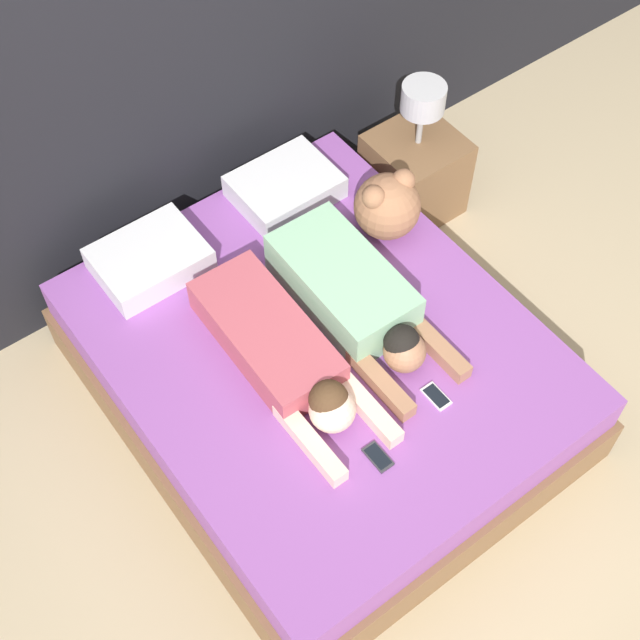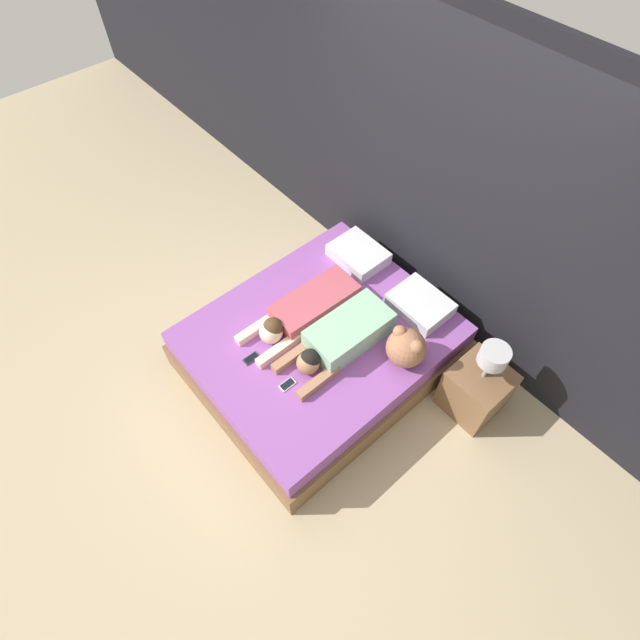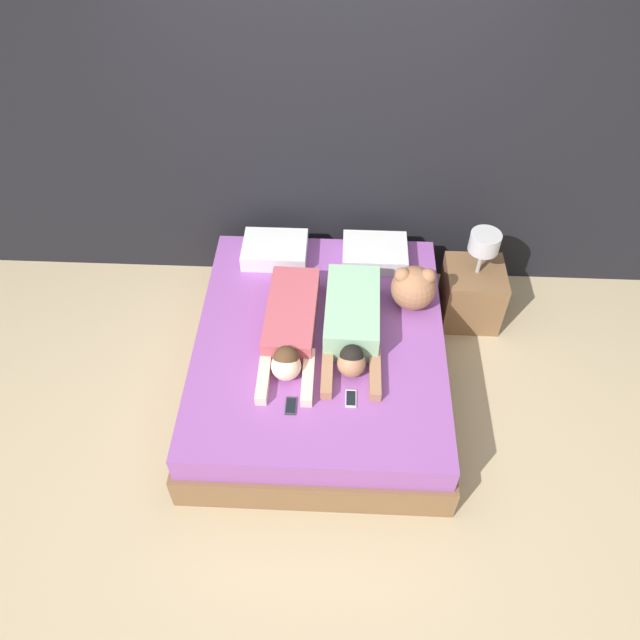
{
  "view_description": "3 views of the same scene",
  "coord_description": "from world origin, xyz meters",
  "px_view_note": "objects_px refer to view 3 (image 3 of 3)",
  "views": [
    {
      "loc": [
        -1.26,
        -1.68,
        3.58
      ],
      "look_at": [
        0.0,
        0.0,
        0.62
      ],
      "focal_mm": 50.0,
      "sensor_mm": 36.0,
      "label": 1
    },
    {
      "loc": [
        1.71,
        -1.48,
        3.76
      ],
      "look_at": [
        0.0,
        0.0,
        0.62
      ],
      "focal_mm": 28.0,
      "sensor_mm": 36.0,
      "label": 2
    },
    {
      "loc": [
        0.12,
        -2.69,
        3.57
      ],
      "look_at": [
        0.0,
        0.0,
        0.62
      ],
      "focal_mm": 35.0,
      "sensor_mm": 36.0,
      "label": 3
    }
  ],
  "objects_px": {
    "person_left": "(290,327)",
    "nightstand": "(472,291)",
    "person_right": "(352,322)",
    "cell_phone_left": "(291,406)",
    "bed": "(320,358)",
    "pillow_head_left": "(275,250)",
    "cell_phone_right": "(351,399)",
    "plush_toy": "(413,287)",
    "pillow_head_right": "(375,253)"
  },
  "relations": [
    {
      "from": "bed",
      "to": "person_left",
      "type": "distance_m",
      "value": 0.38
    },
    {
      "from": "person_right",
      "to": "plush_toy",
      "type": "relative_size",
      "value": 3.05
    },
    {
      "from": "person_left",
      "to": "cell_phone_left",
      "type": "relative_size",
      "value": 8.4
    },
    {
      "from": "person_right",
      "to": "cell_phone_left",
      "type": "height_order",
      "value": "person_right"
    },
    {
      "from": "pillow_head_right",
      "to": "nightstand",
      "type": "relative_size",
      "value": 0.58
    },
    {
      "from": "plush_toy",
      "to": "pillow_head_left",
      "type": "bearing_deg",
      "value": 155.47
    },
    {
      "from": "person_left",
      "to": "plush_toy",
      "type": "bearing_deg",
      "value": 22.29
    },
    {
      "from": "person_right",
      "to": "cell_phone_right",
      "type": "xyz_separation_m",
      "value": [
        0.0,
        -0.54,
        -0.1
      ]
    },
    {
      "from": "person_left",
      "to": "cell_phone_left",
      "type": "xyz_separation_m",
      "value": [
        0.04,
        -0.56,
        -0.08
      ]
    },
    {
      "from": "cell_phone_left",
      "to": "cell_phone_right",
      "type": "distance_m",
      "value": 0.36
    },
    {
      "from": "person_right",
      "to": "cell_phone_left",
      "type": "bearing_deg",
      "value": -120.37
    },
    {
      "from": "pillow_head_right",
      "to": "cell_phone_right",
      "type": "xyz_separation_m",
      "value": [
        -0.16,
        -1.27,
        -0.05
      ]
    },
    {
      "from": "person_left",
      "to": "nightstand",
      "type": "relative_size",
      "value": 1.3
    },
    {
      "from": "pillow_head_left",
      "to": "plush_toy",
      "type": "xyz_separation_m",
      "value": [
        0.98,
        -0.45,
        0.1
      ]
    },
    {
      "from": "cell_phone_left",
      "to": "pillow_head_right",
      "type": "bearing_deg",
      "value": 68.89
    },
    {
      "from": "plush_toy",
      "to": "cell_phone_left",
      "type": "bearing_deg",
      "value": -130.67
    },
    {
      "from": "pillow_head_left",
      "to": "nightstand",
      "type": "distance_m",
      "value": 1.51
    },
    {
      "from": "bed",
      "to": "nightstand",
      "type": "xyz_separation_m",
      "value": [
        1.12,
        0.67,
        0.04
      ]
    },
    {
      "from": "pillow_head_right",
      "to": "nightstand",
      "type": "distance_m",
      "value": 0.8
    },
    {
      "from": "pillow_head_left",
      "to": "cell_phone_right",
      "type": "distance_m",
      "value": 1.39
    },
    {
      "from": "person_left",
      "to": "cell_phone_right",
      "type": "distance_m",
      "value": 0.64
    },
    {
      "from": "pillow_head_left",
      "to": "nightstand",
      "type": "height_order",
      "value": "nightstand"
    },
    {
      "from": "cell_phone_right",
      "to": "nightstand",
      "type": "xyz_separation_m",
      "value": [
        0.91,
        1.17,
        -0.2
      ]
    },
    {
      "from": "person_left",
      "to": "person_right",
      "type": "relative_size",
      "value": 1.08
    },
    {
      "from": "pillow_head_left",
      "to": "person_left",
      "type": "bearing_deg",
      "value": -77.39
    },
    {
      "from": "plush_toy",
      "to": "nightstand",
      "type": "height_order",
      "value": "nightstand"
    },
    {
      "from": "cell_phone_left",
      "to": "cell_phone_right",
      "type": "relative_size",
      "value": 1.0
    },
    {
      "from": "pillow_head_left",
      "to": "pillow_head_right",
      "type": "height_order",
      "value": "same"
    },
    {
      "from": "pillow_head_left",
      "to": "person_left",
      "type": "xyz_separation_m",
      "value": [
        0.17,
        -0.78,
        0.02
      ]
    },
    {
      "from": "person_left",
      "to": "cell_phone_left",
      "type": "distance_m",
      "value": 0.56
    },
    {
      "from": "plush_toy",
      "to": "person_left",
      "type": "bearing_deg",
      "value": -157.71
    },
    {
      "from": "bed",
      "to": "person_left",
      "type": "relative_size",
      "value": 1.91
    },
    {
      "from": "pillow_head_right",
      "to": "bed",
      "type": "bearing_deg",
      "value": -115.63
    },
    {
      "from": "cell_phone_right",
      "to": "nightstand",
      "type": "bearing_deg",
      "value": 52.29
    },
    {
      "from": "pillow_head_left",
      "to": "pillow_head_right",
      "type": "bearing_deg",
      "value": 0.0
    },
    {
      "from": "cell_phone_left",
      "to": "plush_toy",
      "type": "bearing_deg",
      "value": 49.33
    },
    {
      "from": "bed",
      "to": "cell_phone_right",
      "type": "height_order",
      "value": "cell_phone_right"
    },
    {
      "from": "nightstand",
      "to": "pillow_head_left",
      "type": "bearing_deg",
      "value": 176.23
    },
    {
      "from": "bed",
      "to": "plush_toy",
      "type": "relative_size",
      "value": 6.33
    },
    {
      "from": "bed",
      "to": "person_left",
      "type": "bearing_deg",
      "value": -176.0
    },
    {
      "from": "cell_phone_right",
      "to": "pillow_head_left",
      "type": "bearing_deg",
      "value": 114.48
    },
    {
      "from": "pillow_head_left",
      "to": "person_right",
      "type": "bearing_deg",
      "value": -51.79
    },
    {
      "from": "person_right",
      "to": "plush_toy",
      "type": "distance_m",
      "value": 0.5
    },
    {
      "from": "plush_toy",
      "to": "nightstand",
      "type": "distance_m",
      "value": 0.71
    },
    {
      "from": "cell_phone_right",
      "to": "plush_toy",
      "type": "distance_m",
      "value": 0.93
    },
    {
      "from": "bed",
      "to": "pillow_head_left",
      "type": "bearing_deg",
      "value": 115.63
    },
    {
      "from": "bed",
      "to": "nightstand",
      "type": "distance_m",
      "value": 1.3
    },
    {
      "from": "person_right",
      "to": "cell_phone_left",
      "type": "xyz_separation_m",
      "value": [
        -0.36,
        -0.61,
        -0.1
      ]
    },
    {
      "from": "person_left",
      "to": "cell_phone_right",
      "type": "xyz_separation_m",
      "value": [
        0.4,
        -0.49,
        -0.08
      ]
    },
    {
      "from": "cell_phone_right",
      "to": "nightstand",
      "type": "height_order",
      "value": "nightstand"
    }
  ]
}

